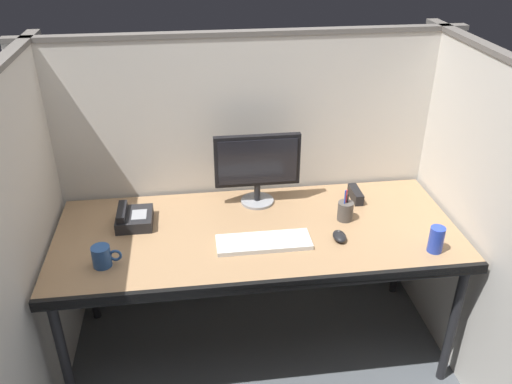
# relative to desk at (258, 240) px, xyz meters

# --- Properties ---
(cubicle_partition_rear) EXTENTS (2.21, 0.06, 1.57)m
(cubicle_partition_rear) POSITION_rel_desk_xyz_m (0.00, 0.46, 0.10)
(cubicle_partition_rear) COLOR beige
(cubicle_partition_rear) RESTS_ON ground
(cubicle_partition_left) EXTENTS (0.06, 1.41, 1.57)m
(cubicle_partition_left) POSITION_rel_desk_xyz_m (-0.99, -0.09, 0.10)
(cubicle_partition_left) COLOR beige
(cubicle_partition_left) RESTS_ON ground
(cubicle_partition_right) EXTENTS (0.06, 1.41, 1.57)m
(cubicle_partition_right) POSITION_rel_desk_xyz_m (0.99, -0.09, 0.10)
(cubicle_partition_right) COLOR beige
(cubicle_partition_right) RESTS_ON ground
(desk) EXTENTS (1.90, 0.80, 0.74)m
(desk) POSITION_rel_desk_xyz_m (0.00, 0.00, 0.00)
(desk) COLOR #997551
(desk) RESTS_ON ground
(monitor_center) EXTENTS (0.43, 0.17, 0.37)m
(monitor_center) POSITION_rel_desk_xyz_m (0.03, 0.27, 0.27)
(monitor_center) COLOR gray
(monitor_center) RESTS_ON desk
(keyboard_main) EXTENTS (0.43, 0.15, 0.02)m
(keyboard_main) POSITION_rel_desk_xyz_m (0.01, -0.11, 0.06)
(keyboard_main) COLOR silver
(keyboard_main) RESTS_ON desk
(computer_mouse) EXTENTS (0.06, 0.10, 0.04)m
(computer_mouse) POSITION_rel_desk_xyz_m (0.36, -0.11, 0.07)
(computer_mouse) COLOR black
(computer_mouse) RESTS_ON desk
(pen_cup) EXTENTS (0.08, 0.08, 0.17)m
(pen_cup) POSITION_rel_desk_xyz_m (0.44, 0.05, 0.10)
(pen_cup) COLOR #4C4742
(pen_cup) RESTS_ON desk
(soda_can) EXTENTS (0.07, 0.07, 0.12)m
(soda_can) POSITION_rel_desk_xyz_m (0.76, -0.26, 0.11)
(soda_can) COLOR #263FB2
(soda_can) RESTS_ON desk
(coffee_mug) EXTENTS (0.13, 0.08, 0.09)m
(coffee_mug) POSITION_rel_desk_xyz_m (-0.69, -0.17, 0.10)
(coffee_mug) COLOR #264C8C
(coffee_mug) RESTS_ON desk
(desk_phone) EXTENTS (0.17, 0.19, 0.09)m
(desk_phone) POSITION_rel_desk_xyz_m (-0.58, 0.14, 0.08)
(desk_phone) COLOR black
(desk_phone) RESTS_ON desk
(red_stapler) EXTENTS (0.04, 0.15, 0.06)m
(red_stapler) POSITION_rel_desk_xyz_m (0.55, 0.24, 0.08)
(red_stapler) COLOR black
(red_stapler) RESTS_ON desk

